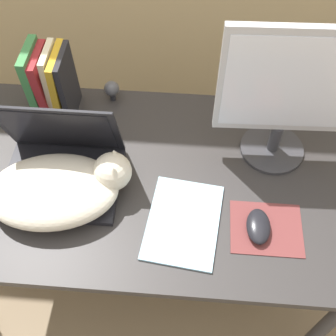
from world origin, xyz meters
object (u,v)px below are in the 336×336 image
Objects in this scene: cat at (59,189)px; webcam at (112,89)px; external_monitor at (289,94)px; book_row at (51,83)px; notepad at (183,222)px; computer_mouse at (258,226)px; laptop at (61,166)px.

cat is 6.27× the size of webcam.
external_monitor reaches higher than book_row.
external_monitor is at bearing 46.70° from notepad.
external_monitor reaches higher than webcam.
notepad is at bearing -41.77° from book_row.
computer_mouse is at bearing -44.61° from webcam.
book_row reaches higher than notepad.
computer_mouse is 0.79m from book_row.
laptop is 0.40m from notepad.
external_monitor reaches higher than notepad.
laptop reaches higher than cat.
cat is at bearing -101.15° from webcam.
book_row is at bearing 138.23° from notepad.
external_monitor is (0.63, 0.24, 0.19)m from cat.
computer_mouse is 0.21m from notepad.
cat reaches higher than computer_mouse.
laptop is 0.60m from computer_mouse.
book_row is 0.20m from webcam.
cat is 0.38m from book_row.
notepad is (0.37, -0.13, -0.05)m from laptop.
external_monitor is 0.46m from notepad.
external_monitor is at bearing 13.28° from laptop.
cat is at bearing -79.61° from laptop.
external_monitor is at bearing -9.51° from book_row.
laptop is 0.35m from webcam.
cat reaches higher than webcam.
notepad is at bearing -19.56° from laptop.
laptop is 1.19× the size of notepad.
book_row reaches higher than cat.
notepad is 0.55m from webcam.
webcam is (0.18, 0.07, -0.07)m from book_row.
webcam is at bearing 73.74° from laptop.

